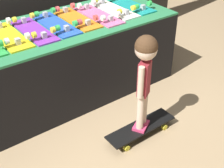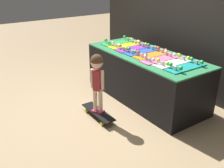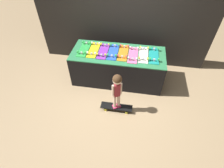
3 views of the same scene
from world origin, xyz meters
name	(u,v)px [view 1 (image 1 of 3)]	position (x,y,z in m)	size (l,w,h in m)	color
ground_plane	(101,114)	(0.00, 0.00, 0.00)	(16.00, 16.00, 0.00)	tan
display_rack	(70,59)	(0.00, 0.52, 0.38)	(2.07, 0.86, 0.75)	black
skateboard_yellow_on_rack	(9,35)	(-0.55, 0.54, 0.77)	(0.20, 0.62, 0.09)	yellow
skateboard_purple_on_rack	(34,30)	(-0.33, 0.53, 0.77)	(0.20, 0.62, 0.09)	purple
skateboard_blue_on_rack	(56,23)	(-0.11, 0.54, 0.77)	(0.20, 0.62, 0.09)	blue
skateboard_orange_on_rack	(76,18)	(0.11, 0.54, 0.77)	(0.20, 0.62, 0.09)	orange
skateboard_pink_on_rack	(98,14)	(0.33, 0.49, 0.77)	(0.20, 0.62, 0.09)	pink
skateboard_white_on_rack	(114,9)	(0.55, 0.53, 0.77)	(0.20, 0.62, 0.09)	white
skateboard_teal_on_rack	(130,4)	(0.78, 0.54, 0.77)	(0.20, 0.62, 0.09)	teal
skateboard_on_floor	(141,128)	(0.12, -0.44, 0.07)	(0.66, 0.18, 0.09)	black
child	(145,67)	(0.12, -0.44, 0.69)	(0.19, 0.17, 0.85)	#E03D6B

